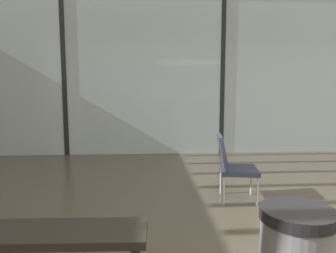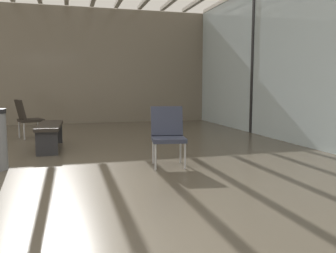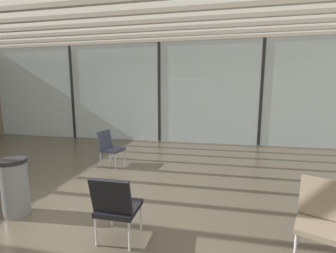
% 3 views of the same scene
% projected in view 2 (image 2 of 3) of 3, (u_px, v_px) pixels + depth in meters
% --- Properties ---
extents(ground_plane, '(60.00, 60.00, 0.00)m').
position_uv_depth(ground_plane, '(4.00, 186.00, 4.17)').
color(ground_plane, '#4C4438').
extents(window_mullion_0, '(0.10, 0.12, 3.55)m').
position_uv_depth(window_mullion_0, '(254.00, 61.00, 8.70)').
color(window_mullion_0, black).
rests_on(window_mullion_0, ground).
extents(side_wall_left_panels, '(0.10, 11.20, 3.55)m').
position_uv_depth(side_wall_left_panels, '(95.00, 66.00, 11.04)').
color(side_wall_left_panels, '#756B5B').
rests_on(side_wall_left_panels, ground).
extents(lounge_chair_2, '(0.59, 0.55, 0.87)m').
position_uv_depth(lounge_chair_2, '(168.00, 132.00, 5.25)').
color(lounge_chair_2, '#33384C').
rests_on(lounge_chair_2, ground).
extents(lounge_chair_3, '(0.64, 0.66, 0.87)m').
position_uv_depth(lounge_chair_3, '(27.00, 116.00, 7.91)').
color(lounge_chair_3, '#28231E').
rests_on(lounge_chair_3, ground).
extents(waiting_bench, '(1.51, 0.46, 0.47)m').
position_uv_depth(waiting_bench, '(50.00, 130.00, 6.58)').
color(waiting_bench, '#28231E').
rests_on(waiting_bench, ground).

